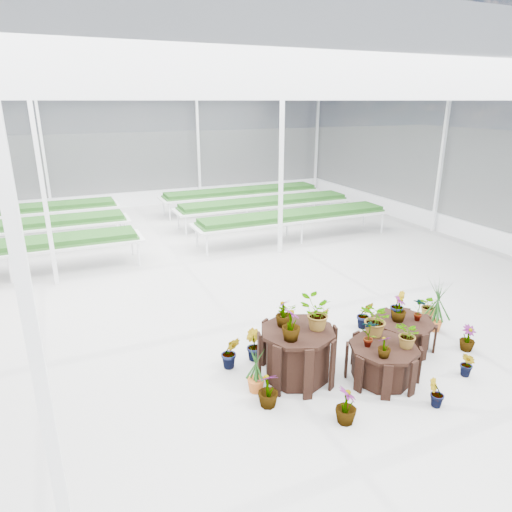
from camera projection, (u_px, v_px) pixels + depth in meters
name	position (u px, v px, depth m)	size (l,w,h in m)	color
ground_plane	(233.00, 333.00, 8.68)	(24.00, 24.00, 0.00)	gray
greenhouse_shell	(230.00, 218.00, 7.95)	(18.00, 24.00, 4.50)	white
steel_frame	(230.00, 218.00, 7.95)	(18.00, 24.00, 4.50)	silver
nursery_benches	(153.00, 223.00, 14.78)	(16.00, 7.00, 0.84)	silver
plinth_tall	(297.00, 353.00, 7.19)	(1.22, 1.22, 0.83)	black
plinth_mid	(382.00, 362.00, 7.17)	(1.12, 1.12, 0.59)	black
plinth_low	(402.00, 333.00, 8.17)	(1.10, 1.10, 0.50)	black
nursery_plants	(360.00, 329.00, 7.58)	(4.84, 2.79, 1.38)	#184014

